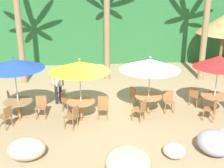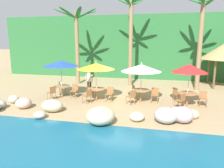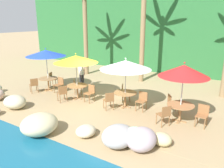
{
  "view_description": "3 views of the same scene",
  "coord_description": "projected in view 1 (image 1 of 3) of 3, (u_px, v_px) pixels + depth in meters",
  "views": [
    {
      "loc": [
        -1.41,
        -10.74,
        5.07
      ],
      "look_at": [
        -0.47,
        -0.06,
        1.34
      ],
      "focal_mm": 46.85,
      "sensor_mm": 36.0,
      "label": 1
    },
    {
      "loc": [
        2.24,
        -12.73,
        3.73
      ],
      "look_at": [
        -0.77,
        0.11,
        1.0
      ],
      "focal_mm": 34.68,
      "sensor_mm": 36.0,
      "label": 2
    },
    {
      "loc": [
        5.86,
        -8.78,
        4.09
      ],
      "look_at": [
        0.36,
        -0.05,
        1.08
      ],
      "focal_mm": 35.79,
      "sensor_mm": 36.0,
      "label": 3
    }
  ],
  "objects": [
    {
      "name": "waiter_in_white",
      "position": [
        58.0,
        83.0,
        12.61
      ],
      "size": [
        0.52,
        0.38,
        1.7
      ],
      "color": "#232328",
      "rests_on": "ground"
    },
    {
      "name": "umbrella_white",
      "position": [
        150.0,
        64.0,
        11.36
      ],
      "size": [
        2.39,
        2.39,
        2.39
      ],
      "color": "silver",
      "rests_on": "ground"
    },
    {
      "name": "dining_table_blue",
      "position": [
        18.0,
        104.0,
        11.32
      ],
      "size": [
        1.1,
        1.1,
        0.74
      ],
      "color": "#A37547",
      "rests_on": "ground"
    },
    {
      "name": "chair_blue_left",
      "position": [
        6.0,
        116.0,
        10.57
      ],
      "size": [
        0.57,
        0.56,
        0.87
      ],
      "color": "olive",
      "rests_on": "ground"
    },
    {
      "name": "umbrella_red",
      "position": [
        219.0,
        62.0,
        11.38
      ],
      "size": [
        1.99,
        1.99,
        2.51
      ],
      "color": "silver",
      "rests_on": "ground"
    },
    {
      "name": "terrace_deck",
      "position": [
        123.0,
        114.0,
        11.89
      ],
      "size": [
        18.0,
        5.2,
        0.01
      ],
      "color": "tan",
      "rests_on": "ground"
    },
    {
      "name": "umbrella_blue",
      "position": [
        14.0,
        64.0,
        10.8
      ],
      "size": [
        2.26,
        2.26,
        2.51
      ],
      "color": "silver",
      "rests_on": "ground"
    },
    {
      "name": "rock_seawall",
      "position": [
        67.0,
        154.0,
        8.57
      ],
      "size": [
        12.96,
        2.96,
        0.76
      ],
      "color": "#C1B99B",
      "rests_on": "ground"
    },
    {
      "name": "chair_blue_inland",
      "position": [
        12.0,
        100.0,
        12.01
      ],
      "size": [
        0.56,
        0.56,
        0.87
      ],
      "color": "olive",
      "rests_on": "ground"
    },
    {
      "name": "dining_table_white",
      "position": [
        149.0,
        99.0,
        11.83
      ],
      "size": [
        1.1,
        1.1,
        0.74
      ],
      "color": "#A37547",
      "rests_on": "ground"
    },
    {
      "name": "chair_yellow_seaward",
      "position": [
        103.0,
        106.0,
        11.43
      ],
      "size": [
        0.46,
        0.47,
        0.87
      ],
      "color": "olive",
      "rests_on": "ground"
    },
    {
      "name": "foliage_backdrop",
      "position": [
        107.0,
        16.0,
        19.37
      ],
      "size": [
        28.0,
        2.4,
        6.0
      ],
      "color": "#286633",
      "rests_on": "ground"
    },
    {
      "name": "chair_yellow_left",
      "position": [
        73.0,
        116.0,
        10.57
      ],
      "size": [
        0.57,
        0.56,
        0.87
      ],
      "color": "olive",
      "rests_on": "ground"
    },
    {
      "name": "chair_yellow_inland",
      "position": [
        67.0,
        101.0,
        11.88
      ],
      "size": [
        0.6,
        0.59,
        0.87
      ],
      "color": "olive",
      "rests_on": "ground"
    },
    {
      "name": "chair_white_left",
      "position": [
        141.0,
        109.0,
        11.15
      ],
      "size": [
        0.6,
        0.59,
        0.87
      ],
      "color": "olive",
      "rests_on": "ground"
    },
    {
      "name": "dining_table_red",
      "position": [
        214.0,
        98.0,
        11.88
      ],
      "size": [
        1.1,
        1.1,
        0.74
      ],
      "color": "#A37547",
      "rests_on": "ground"
    },
    {
      "name": "chair_white_inland",
      "position": [
        135.0,
        95.0,
        12.52
      ],
      "size": [
        0.56,
        0.56,
        0.87
      ],
      "color": "olive",
      "rests_on": "ground"
    },
    {
      "name": "umbrella_yellow",
      "position": [
        80.0,
        66.0,
        10.82
      ],
      "size": [
        2.28,
        2.28,
        2.44
      ],
      "color": "silver",
      "rests_on": "ground"
    },
    {
      "name": "chair_red_left",
      "position": [
        212.0,
        109.0,
        11.17
      ],
      "size": [
        0.59,
        0.59,
        0.87
      ],
      "color": "olive",
      "rests_on": "ground"
    },
    {
      "name": "dining_table_yellow",
      "position": [
        81.0,
        104.0,
        11.32
      ],
      "size": [
        1.1,
        1.1,
        0.74
      ],
      "color": "#A37547",
      "rests_on": "ground"
    },
    {
      "name": "chair_red_inland",
      "position": [
        195.0,
        95.0,
        12.47
      ],
      "size": [
        0.59,
        0.59,
        0.87
      ],
      "color": "olive",
      "rests_on": "ground"
    },
    {
      "name": "chair_white_seaward",
      "position": [
        168.0,
        100.0,
        12.01
      ],
      "size": [
        0.43,
        0.44,
        0.87
      ],
      "color": "olive",
      "rests_on": "ground"
    },
    {
      "name": "chair_blue_seaward",
      "position": [
        41.0,
        105.0,
        11.49
      ],
      "size": [
        0.43,
        0.44,
        0.87
      ],
      "color": "olive",
      "rests_on": "ground"
    },
    {
      "name": "ground_plane",
      "position": [
        123.0,
        114.0,
        11.89
      ],
      "size": [
        120.0,
        120.0,
        0.0
      ],
      "primitive_type": "plane",
      "color": "tan"
    }
  ]
}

